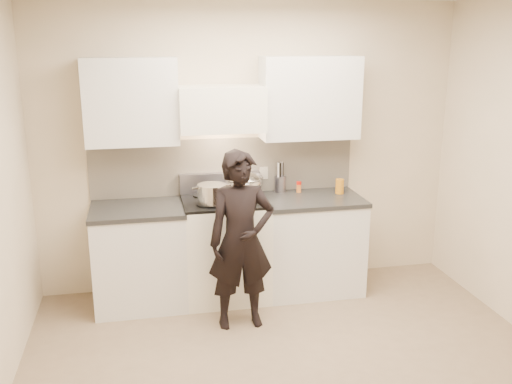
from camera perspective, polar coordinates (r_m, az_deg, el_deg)
ground_plane at (r=4.34m, az=4.12°, el=-17.85°), size 4.00×4.00×0.00m
room_shell at (r=4.06m, az=2.34°, el=4.30°), size 4.04×3.54×2.70m
stove at (r=5.32m, az=-3.09°, el=-5.62°), size 0.76×0.65×0.96m
counter_right at (r=5.50m, az=5.53°, el=-5.11°), size 0.92×0.67×0.92m
counter_left at (r=5.27m, az=-11.55°, el=-6.26°), size 0.82×0.67×0.92m
wok at (r=5.31m, az=-1.29°, el=1.00°), size 0.38×0.46×0.30m
stock_pot at (r=5.00m, az=-4.46°, el=-0.16°), size 0.35×0.29×0.17m
utensil_crock at (r=5.49m, az=2.43°, el=0.93°), size 0.11×0.11×0.29m
spice_jar at (r=5.49m, az=4.31°, el=0.51°), size 0.05×0.05×0.11m
oil_glass at (r=5.49m, az=8.36°, el=0.57°), size 0.08×0.08×0.14m
person at (r=4.70m, az=-1.50°, el=-4.87°), size 0.56×0.37×1.50m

